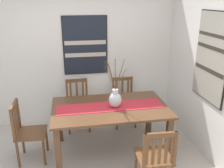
# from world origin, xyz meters

# --- Properties ---
(wall_back) EXTENTS (6.40, 0.12, 2.70)m
(wall_back) POSITION_xyz_m (0.00, 1.86, 1.35)
(wall_back) COLOR silver
(wall_back) RESTS_ON ground_plane
(dining_table) EXTENTS (1.72, 1.03, 0.77)m
(dining_table) POSITION_xyz_m (0.38, 0.62, 0.66)
(dining_table) COLOR #51331E
(dining_table) RESTS_ON ground_plane
(table_runner) EXTENTS (1.58, 0.36, 0.01)m
(table_runner) POSITION_xyz_m (0.38, 0.62, 0.77)
(table_runner) COLOR #B7232D
(table_runner) RESTS_ON dining_table
(centerpiece_vase) EXTENTS (0.33, 0.21, 0.75)m
(centerpiece_vase) POSITION_xyz_m (0.46, 0.59, 0.91)
(centerpiece_vase) COLOR silver
(centerpiece_vase) RESTS_ON dining_table
(chair_0) EXTENTS (0.42, 0.42, 0.89)m
(chair_0) POSITION_xyz_m (0.80, 1.49, 0.47)
(chair_0) COLOR brown
(chair_0) RESTS_ON ground_plane
(chair_1) EXTENTS (0.43, 0.43, 0.93)m
(chair_1) POSITION_xyz_m (-0.84, 0.63, 0.48)
(chair_1) COLOR brown
(chair_1) RESTS_ON ground_plane
(chair_2) EXTENTS (0.43, 0.43, 0.91)m
(chair_2) POSITION_xyz_m (-0.07, 1.48, 0.47)
(chair_2) COLOR brown
(chair_2) RESTS_ON ground_plane
(chair_3) EXTENTS (0.44, 0.44, 0.90)m
(chair_3) POSITION_xyz_m (0.78, -0.29, 0.48)
(chair_3) COLOR brown
(chair_3) RESTS_ON ground_plane
(painting_on_back_wall) EXTENTS (0.81, 0.05, 1.07)m
(painting_on_back_wall) POSITION_xyz_m (0.13, 1.79, 1.48)
(painting_on_back_wall) COLOR black
(painting_on_side_wall) EXTENTS (0.05, 0.78, 1.27)m
(painting_on_side_wall) POSITION_xyz_m (1.79, 0.40, 1.51)
(painting_on_side_wall) COLOR black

